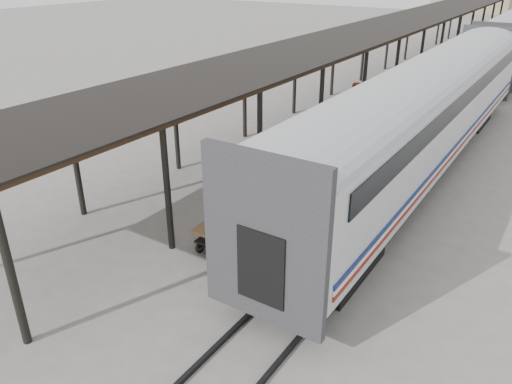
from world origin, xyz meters
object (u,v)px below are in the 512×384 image
object	(u,v)px
pedestrian	(338,118)
baggage_cart	(231,225)
luggage_tug	(359,99)
porter	(224,204)

from	to	relation	value
pedestrian	baggage_cart	bearing A→B (deg)	118.49
luggage_tug	baggage_cart	bearing A→B (deg)	-94.11
luggage_tug	porter	world-z (taller)	porter
baggage_cart	porter	distance (m)	1.25
baggage_cart	pedestrian	bearing A→B (deg)	95.57
pedestrian	porter	bearing A→B (deg)	119.19
luggage_tug	porter	distance (m)	17.32
porter	pedestrian	distance (m)	12.39
baggage_cart	pedestrian	size ratio (longest dim) A/B	1.39
porter	baggage_cart	bearing A→B (deg)	19.75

